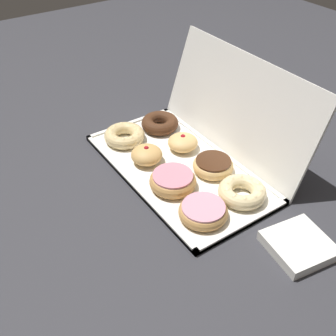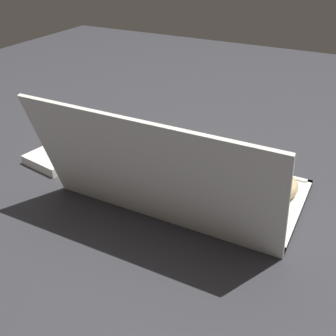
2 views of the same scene
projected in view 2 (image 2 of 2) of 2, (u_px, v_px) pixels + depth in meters
name	position (u px, v px, depth m)	size (l,w,h in m)	color
ground_plane	(189.00, 186.00, 1.01)	(3.00, 3.00, 0.00)	#333338
donut_box	(189.00, 184.00, 1.01)	(0.54, 0.29, 0.01)	white
box_lid_open	(150.00, 175.00, 0.80)	(0.54, 0.29, 0.01)	white
cruller_donut_0	(273.00, 184.00, 0.97)	(0.12, 0.12, 0.04)	#EACC8C
jelly_filled_donut_1	(224.00, 170.00, 1.02)	(0.09, 0.09, 0.05)	tan
pink_frosted_donut_2	(178.00, 160.00, 1.07)	(0.12, 0.12, 0.04)	tan
pink_frosted_donut_3	(137.00, 150.00, 1.12)	(0.12, 0.12, 0.03)	tan
chocolate_cake_ring_donut_4	(256.00, 212.00, 0.87)	(0.11, 0.11, 0.04)	#472816
jelly_filled_donut_5	(203.00, 194.00, 0.93)	(0.09, 0.09, 0.05)	#E5B770
chocolate_frosted_donut_6	(152.00, 183.00, 0.98)	(0.11, 0.11, 0.04)	#E5B770
cruller_donut_7	(112.00, 169.00, 1.03)	(0.12, 0.12, 0.04)	beige
napkin_stack	(56.00, 157.00, 1.12)	(0.13, 0.13, 0.03)	white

